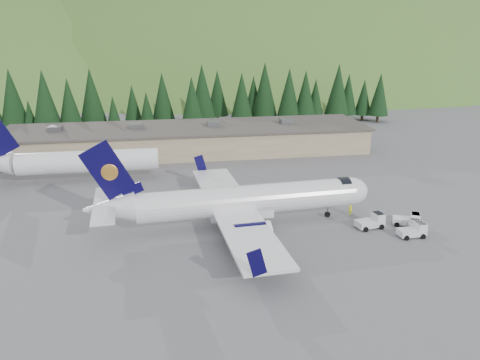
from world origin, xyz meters
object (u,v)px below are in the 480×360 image
Objects in this scene: terminal_building at (189,139)px; ramp_worker at (350,209)px; baggage_tug_b at (409,220)px; airliner at (240,202)px; baggage_tug_a at (372,221)px; baggage_tug_c at (416,227)px; second_airliner at (70,162)px; baggage_tug_d at (414,230)px.

ramp_worker is at bearing -62.93° from terminal_building.
airliner is at bearing -163.93° from baggage_tug_b.
baggage_tug_a is 5.19m from baggage_tug_c.
second_airliner reaches higher than terminal_building.
ramp_worker reaches higher than baggage_tug_d.
baggage_tug_b is 1.92m from baggage_tug_c.
baggage_tug_b is at bearing 119.70° from ramp_worker.
second_airliner is 44.31m from ramp_worker.
baggage_tug_d is at bearing -51.60° from baggage_tug_a.
airliner is 20.36× the size of ramp_worker.
second_airliner is 0.39× the size of terminal_building.
baggage_tug_c is 0.04× the size of terminal_building.
second_airliner reaches higher than ramp_worker.
second_airliner reaches higher than baggage_tug_a.
baggage_tug_a reaches higher than ramp_worker.
second_airliner is 15.62× the size of ramp_worker.
airliner is 21.68m from baggage_tug_c.
baggage_tug_a is at bearing 136.64° from baggage_tug_d.
baggage_tug_b reaches higher than baggage_tug_c.
airliner is at bearing 85.21° from baggage_tug_c.
second_airliner is at bearing 175.95° from baggage_tug_b.
baggage_tug_b is 3.31m from baggage_tug_d.
airliner is at bearing -84.05° from terminal_building.
second_airliner reaches higher than baggage_tug_c.
terminal_building is 40.33× the size of ramp_worker.
ramp_worker is (15.00, 0.95, -2.29)m from airliner.
baggage_tug_d is (43.73, -28.78, -2.56)m from second_airliner.
second_airliner is 8.46× the size of baggage_tug_d.
terminal_building reaches higher than baggage_tug_b.
ramp_worker is (18.97, -37.12, -1.74)m from terminal_building.
baggage_tug_b is 1.09× the size of baggage_tug_d.
baggage_tug_d is at bearing -22.41° from airliner.
baggage_tug_c is (20.82, -5.47, -2.56)m from airliner.
terminal_building reaches higher than ramp_worker.
baggage_tug_c is (4.74, -2.10, -0.21)m from baggage_tug_a.
baggage_tug_a is 46.07m from terminal_building.
airliner is at bearing 159.46° from baggage_tug_d.
baggage_tug_d reaches higher than baggage_tug_b.
airliner is 9.72× the size of baggage_tug_a.
baggage_tug_d is (-1.02, -3.14, 0.01)m from baggage_tug_b.
airliner reaches higher than terminal_building.
ramp_worker is (-1.08, 4.33, 0.06)m from baggage_tug_a.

